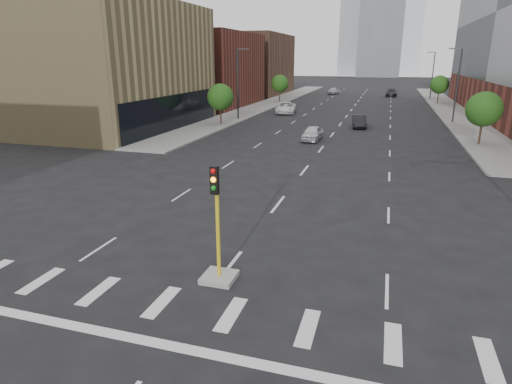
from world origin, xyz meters
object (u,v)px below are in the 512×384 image
at_px(car_near_left, 312,133).
at_px(car_distant, 334,91).
at_px(car_deep_right, 392,93).
at_px(median_traffic_signal, 218,256).
at_px(car_far_left, 286,108).
at_px(car_mid_right, 359,121).

height_order(car_near_left, car_distant, car_distant).
distance_m(car_near_left, car_deep_right, 56.32).
height_order(median_traffic_signal, car_deep_right, median_traffic_signal).
relative_size(car_far_left, car_distant, 1.33).
relative_size(median_traffic_signal, car_distant, 0.99).
relative_size(median_traffic_signal, car_near_left, 1.07).
distance_m(car_far_left, car_distant, 37.84).
bearing_deg(car_near_left, car_far_left, 112.76).
bearing_deg(car_far_left, median_traffic_signal, -87.51).
xyz_separation_m(median_traffic_signal, car_mid_right, (2.40, 39.03, -0.25)).
xyz_separation_m(car_near_left, car_distant, (-5.12, 58.38, 0.05)).
bearing_deg(median_traffic_signal, car_far_left, 100.26).
relative_size(car_near_left, car_mid_right, 0.94).
bearing_deg(median_traffic_signal, car_deep_right, 85.93).
bearing_deg(car_mid_right, median_traffic_signal, -100.17).
bearing_deg(median_traffic_signal, car_near_left, 92.94).
xyz_separation_m(car_mid_right, car_distant, (-9.03, 48.52, 0.03)).
bearing_deg(car_distant, car_mid_right, -70.35).
distance_m(car_near_left, car_mid_right, 10.60).
bearing_deg(car_deep_right, median_traffic_signal, -92.01).
distance_m(median_traffic_signal, car_distant, 87.80).
relative_size(car_near_left, car_deep_right, 0.75).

